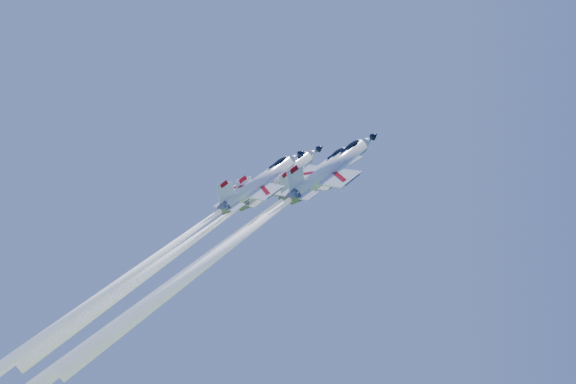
# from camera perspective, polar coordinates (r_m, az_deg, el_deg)

# --- Properties ---
(jet_lead) EXTENTS (32.52, 33.65, 40.51)m
(jet_lead) POSITION_cam_1_polar(r_m,az_deg,el_deg) (88.02, -5.62, -4.59)
(jet_lead) COLOR white
(jet_left) EXTENTS (30.35, 30.97, 36.81)m
(jet_left) POSITION_cam_1_polar(r_m,az_deg,el_deg) (92.91, -7.77, -3.76)
(jet_left) COLOR white
(jet_right) EXTENTS (29.58, 30.14, 35.76)m
(jet_right) POSITION_cam_1_polar(r_m,az_deg,el_deg) (81.89, -3.23, -3.25)
(jet_right) COLOR white
(jet_slot) EXTENTS (32.75, 34.02, 41.11)m
(jet_slot) POSITION_cam_1_polar(r_m,az_deg,el_deg) (85.82, -12.05, -5.94)
(jet_slot) COLOR white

